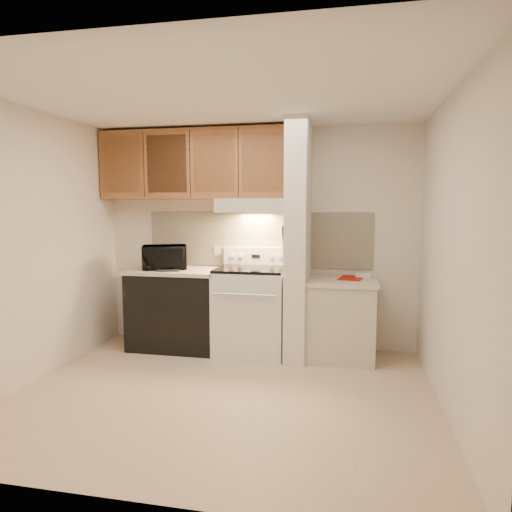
# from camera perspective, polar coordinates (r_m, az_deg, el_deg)

# --- Properties ---
(floor) EXTENTS (3.60, 3.60, 0.00)m
(floor) POSITION_cam_1_polar(r_m,az_deg,el_deg) (4.14, -4.07, -16.80)
(floor) COLOR #CDB18F
(floor) RESTS_ON ground
(ceiling) EXTENTS (3.60, 3.60, 0.00)m
(ceiling) POSITION_cam_1_polar(r_m,az_deg,el_deg) (3.91, -4.37, 19.25)
(ceiling) COLOR white
(ceiling) RESTS_ON wall_back
(wall_back) EXTENTS (3.60, 2.50, 0.02)m
(wall_back) POSITION_cam_1_polar(r_m,az_deg,el_deg) (5.28, 0.21, 2.25)
(wall_back) COLOR beige
(wall_back) RESTS_ON floor
(wall_left) EXTENTS (0.02, 3.00, 2.50)m
(wall_left) POSITION_cam_1_polar(r_m,az_deg,el_deg) (4.65, -26.10, 1.05)
(wall_left) COLOR beige
(wall_left) RESTS_ON floor
(wall_right) EXTENTS (0.02, 3.00, 2.50)m
(wall_right) POSITION_cam_1_polar(r_m,az_deg,el_deg) (3.76, 23.20, 0.10)
(wall_right) COLOR beige
(wall_right) RESTS_ON floor
(backsplash) EXTENTS (2.60, 0.02, 0.63)m
(backsplash) POSITION_cam_1_polar(r_m,az_deg,el_deg) (5.27, 0.18, 2.08)
(backsplash) COLOR #FFF5CB
(backsplash) RESTS_ON wall_back
(range_body) EXTENTS (0.76, 0.65, 0.92)m
(range_body) POSITION_cam_1_polar(r_m,az_deg,el_deg) (5.07, -0.57, -6.98)
(range_body) COLOR silver
(range_body) RESTS_ON floor
(oven_window) EXTENTS (0.50, 0.01, 0.30)m
(oven_window) POSITION_cam_1_polar(r_m,az_deg,el_deg) (4.76, -1.38, -7.36)
(oven_window) COLOR black
(oven_window) RESTS_ON range_body
(oven_handle) EXTENTS (0.65, 0.02, 0.02)m
(oven_handle) POSITION_cam_1_polar(r_m,az_deg,el_deg) (4.67, -1.49, -4.85)
(oven_handle) COLOR silver
(oven_handle) RESTS_ON range_body
(cooktop) EXTENTS (0.74, 0.64, 0.03)m
(cooktop) POSITION_cam_1_polar(r_m,az_deg,el_deg) (4.98, -0.58, -1.65)
(cooktop) COLOR black
(cooktop) RESTS_ON range_body
(range_backguard) EXTENTS (0.76, 0.08, 0.20)m
(range_backguard) POSITION_cam_1_polar(r_m,az_deg,el_deg) (5.24, 0.08, 0.02)
(range_backguard) COLOR silver
(range_backguard) RESTS_ON range_body
(range_display) EXTENTS (0.10, 0.01, 0.04)m
(range_display) POSITION_cam_1_polar(r_m,az_deg,el_deg) (5.20, -0.02, -0.03)
(range_display) COLOR black
(range_display) RESTS_ON range_backguard
(range_knob_left_outer) EXTENTS (0.05, 0.02, 0.05)m
(range_knob_left_outer) POSITION_cam_1_polar(r_m,az_deg,el_deg) (5.26, -3.01, 0.04)
(range_knob_left_outer) COLOR silver
(range_knob_left_outer) RESTS_ON range_backguard
(range_knob_left_inner) EXTENTS (0.05, 0.02, 0.05)m
(range_knob_left_inner) POSITION_cam_1_polar(r_m,az_deg,el_deg) (5.24, -1.95, 0.01)
(range_knob_left_inner) COLOR silver
(range_knob_left_inner) RESTS_ON range_backguard
(range_knob_right_inner) EXTENTS (0.05, 0.02, 0.05)m
(range_knob_right_inner) POSITION_cam_1_polar(r_m,az_deg,el_deg) (5.16, 1.93, -0.08)
(range_knob_right_inner) COLOR silver
(range_knob_right_inner) RESTS_ON range_backguard
(range_knob_right_outer) EXTENTS (0.05, 0.02, 0.05)m
(range_knob_right_outer) POSITION_cam_1_polar(r_m,az_deg,el_deg) (5.15, 3.03, -0.10)
(range_knob_right_outer) COLOR silver
(range_knob_right_outer) RESTS_ON range_backguard
(dishwasher_front) EXTENTS (1.00, 0.63, 0.87)m
(dishwasher_front) POSITION_cam_1_polar(r_m,az_deg,el_deg) (5.33, -9.90, -6.67)
(dishwasher_front) COLOR black
(dishwasher_front) RESTS_ON floor
(left_countertop) EXTENTS (1.04, 0.67, 0.04)m
(left_countertop) POSITION_cam_1_polar(r_m,az_deg,el_deg) (5.25, -10.00, -1.83)
(left_countertop) COLOR beige
(left_countertop) RESTS_ON dishwasher_front
(spoon_rest) EXTENTS (0.25, 0.15, 0.02)m
(spoon_rest) POSITION_cam_1_polar(r_m,az_deg,el_deg) (5.06, -10.96, -1.82)
(spoon_rest) COLOR black
(spoon_rest) RESTS_ON left_countertop
(teal_jar) EXTENTS (0.10, 0.10, 0.10)m
(teal_jar) POSITION_cam_1_polar(r_m,az_deg,el_deg) (5.20, -9.58, -1.14)
(teal_jar) COLOR #2E6567
(teal_jar) RESTS_ON left_countertop
(outlet) EXTENTS (0.08, 0.01, 0.12)m
(outlet) POSITION_cam_1_polar(r_m,az_deg,el_deg) (5.38, -4.86, 0.70)
(outlet) COLOR beige
(outlet) RESTS_ON backsplash
(microwave) EXTENTS (0.57, 0.48, 0.27)m
(microwave) POSITION_cam_1_polar(r_m,az_deg,el_deg) (5.26, -11.35, -0.14)
(microwave) COLOR black
(microwave) RESTS_ON left_countertop
(partition_pillar) EXTENTS (0.22, 0.70, 2.50)m
(partition_pillar) POSITION_cam_1_polar(r_m,az_deg,el_deg) (4.86, 5.30, 1.87)
(partition_pillar) COLOR silver
(partition_pillar) RESTS_ON floor
(pillar_trim) EXTENTS (0.01, 0.70, 0.04)m
(pillar_trim) POSITION_cam_1_polar(r_m,az_deg,el_deg) (4.87, 3.95, 2.48)
(pillar_trim) COLOR #955A31
(pillar_trim) RESTS_ON partition_pillar
(knife_strip) EXTENTS (0.02, 0.42, 0.04)m
(knife_strip) POSITION_cam_1_polar(r_m,az_deg,el_deg) (4.82, 3.80, 2.68)
(knife_strip) COLOR black
(knife_strip) RESTS_ON partition_pillar
(knife_blade_a) EXTENTS (0.01, 0.03, 0.16)m
(knife_blade_a) POSITION_cam_1_polar(r_m,az_deg,el_deg) (4.68, 3.40, 1.35)
(knife_blade_a) COLOR silver
(knife_blade_a) RESTS_ON knife_strip
(knife_handle_a) EXTENTS (0.02, 0.02, 0.10)m
(knife_handle_a) POSITION_cam_1_polar(r_m,az_deg,el_deg) (4.66, 3.39, 3.17)
(knife_handle_a) COLOR black
(knife_handle_a) RESTS_ON knife_strip
(knife_blade_b) EXTENTS (0.01, 0.04, 0.18)m
(knife_blade_b) POSITION_cam_1_polar(r_m,az_deg,el_deg) (4.76, 3.53, 1.30)
(knife_blade_b) COLOR silver
(knife_blade_b) RESTS_ON knife_strip
(knife_handle_b) EXTENTS (0.02, 0.02, 0.10)m
(knife_handle_b) POSITION_cam_1_polar(r_m,az_deg,el_deg) (4.73, 3.51, 3.22)
(knife_handle_b) COLOR black
(knife_handle_b) RESTS_ON knife_strip
(knife_blade_c) EXTENTS (0.01, 0.04, 0.20)m
(knife_blade_c) POSITION_cam_1_polar(r_m,az_deg,el_deg) (4.84, 3.67, 1.27)
(knife_blade_c) COLOR silver
(knife_blade_c) RESTS_ON knife_strip
(knife_handle_c) EXTENTS (0.02, 0.02, 0.10)m
(knife_handle_c) POSITION_cam_1_polar(r_m,az_deg,el_deg) (4.81, 3.66, 3.27)
(knife_handle_c) COLOR black
(knife_handle_c) RESTS_ON knife_strip
(knife_blade_d) EXTENTS (0.01, 0.04, 0.16)m
(knife_blade_d) POSITION_cam_1_polar(r_m,az_deg,el_deg) (4.91, 3.79, 1.58)
(knife_blade_d) COLOR silver
(knife_blade_d) RESTS_ON knife_strip
(knife_handle_d) EXTENTS (0.02, 0.02, 0.10)m
(knife_handle_d) POSITION_cam_1_polar(r_m,az_deg,el_deg) (4.91, 3.81, 3.33)
(knife_handle_d) COLOR black
(knife_handle_d) RESTS_ON knife_strip
(knife_blade_e) EXTENTS (0.01, 0.04, 0.18)m
(knife_blade_e) POSITION_cam_1_polar(r_m,az_deg,el_deg) (4.97, 3.88, 1.52)
(knife_blade_e) COLOR silver
(knife_blade_e) RESTS_ON knife_strip
(knife_handle_e) EXTENTS (0.02, 0.02, 0.10)m
(knife_handle_e) POSITION_cam_1_polar(r_m,az_deg,el_deg) (4.97, 3.92, 3.37)
(knife_handle_e) COLOR black
(knife_handle_e) RESTS_ON knife_strip
(oven_mitt) EXTENTS (0.03, 0.10, 0.23)m
(oven_mitt) POSITION_cam_1_polar(r_m,az_deg,el_deg) (5.05, 4.01, 1.29)
(oven_mitt) COLOR slate
(oven_mitt) RESTS_ON partition_pillar
(right_cab_base) EXTENTS (0.70, 0.60, 0.81)m
(right_cab_base) POSITION_cam_1_polar(r_m,az_deg,el_deg) (4.97, 10.53, -8.00)
(right_cab_base) COLOR beige
(right_cab_base) RESTS_ON floor
(right_countertop) EXTENTS (0.74, 0.64, 0.04)m
(right_countertop) POSITION_cam_1_polar(r_m,az_deg,el_deg) (4.88, 10.63, -3.16)
(right_countertop) COLOR beige
(right_countertop) RESTS_ON right_cab_base
(red_folder) EXTENTS (0.29, 0.36, 0.01)m
(red_folder) POSITION_cam_1_polar(r_m,az_deg,el_deg) (4.97, 11.81, -2.71)
(red_folder) COLOR #9A1808
(red_folder) RESTS_ON right_countertop
(white_box) EXTENTS (0.17, 0.12, 0.04)m
(white_box) POSITION_cam_1_polar(r_m,az_deg,el_deg) (5.05, 13.18, -2.42)
(white_box) COLOR white
(white_box) RESTS_ON right_countertop
(range_hood) EXTENTS (0.78, 0.44, 0.15)m
(range_hood) POSITION_cam_1_polar(r_m,az_deg,el_deg) (5.05, -0.29, 6.32)
(range_hood) COLOR beige
(range_hood) RESTS_ON upper_cabinets
(hood_lip) EXTENTS (0.78, 0.04, 0.06)m
(hood_lip) POSITION_cam_1_polar(r_m,az_deg,el_deg) (4.85, -0.80, 5.79)
(hood_lip) COLOR beige
(hood_lip) RESTS_ON range_hood
(upper_cabinets) EXTENTS (2.18, 0.33, 0.77)m
(upper_cabinets) POSITION_cam_1_polar(r_m,az_deg,el_deg) (5.30, -7.65, 11.25)
(upper_cabinets) COLOR #955A31
(upper_cabinets) RESTS_ON wall_back
(cab_door_a) EXTENTS (0.46, 0.01, 0.63)m
(cab_door_a) POSITION_cam_1_polar(r_m,az_deg,el_deg) (5.48, -16.47, 10.88)
(cab_door_a) COLOR #955A31
(cab_door_a) RESTS_ON upper_cabinets
(cab_gap_a) EXTENTS (0.01, 0.01, 0.73)m
(cab_gap_a) POSITION_cam_1_polar(r_m,az_deg,el_deg) (5.36, -13.85, 11.07)
(cab_gap_a) COLOR black
(cab_gap_a) RESTS_ON upper_cabinets
(cab_door_b) EXTENTS (0.46, 0.01, 0.63)m
(cab_door_b) POSITION_cam_1_polar(r_m,az_deg,el_deg) (5.25, -11.10, 11.23)
(cab_door_b) COLOR #955A31
(cab_door_b) RESTS_ON upper_cabinets
(cab_gap_b) EXTENTS (0.01, 0.01, 0.73)m
(cab_gap_b) POSITION_cam_1_polar(r_m,az_deg,el_deg) (5.15, -8.25, 11.38)
(cab_gap_b) COLOR black
(cab_gap_b) RESTS_ON upper_cabinets
(cab_door_c) EXTENTS (0.46, 0.01, 0.63)m
(cab_door_c) POSITION_cam_1_polar(r_m,az_deg,el_deg) (5.06, -5.29, 11.51)
(cab_door_c) COLOR #955A31
(cab_door_c) RESTS_ON upper_cabinets
(cab_gap_c) EXTENTS (0.01, 0.01, 0.73)m
(cab_gap_c) POSITION_cam_1_polar(r_m,az_deg,el_deg) (4.99, -2.23, 11.60)
(cab_gap_c) COLOR black
(cab_gap_c) RESTS_ON upper_cabinets
(cab_door_d) EXTENTS (0.46, 0.01, 0.63)m
(cab_door_d) POSITION_cam_1_polar(r_m,az_deg,el_deg) (4.94, 0.91, 11.67)
(cab_door_d) COLOR #955A31
(cab_door_d) RESTS_ON upper_cabinets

